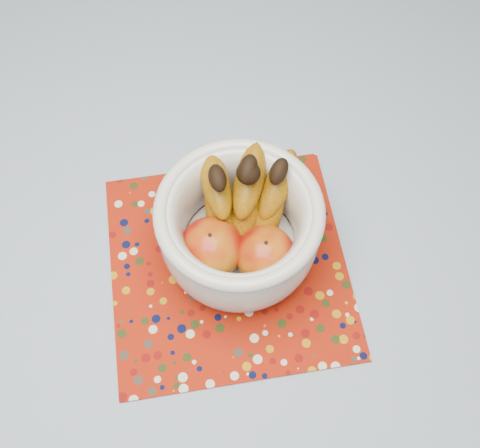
{
  "coord_description": "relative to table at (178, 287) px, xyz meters",
  "views": [
    {
      "loc": [
        0.16,
        -0.29,
        1.53
      ],
      "look_at": [
        0.09,
        0.05,
        0.84
      ],
      "focal_mm": 42.0,
      "sensor_mm": 36.0,
      "label": 1
    }
  ],
  "objects": [
    {
      "name": "table",
      "position": [
        0.0,
        0.0,
        0.0
      ],
      "size": [
        1.2,
        1.2,
        0.75
      ],
      "color": "brown",
      "rests_on": "ground"
    },
    {
      "name": "placemat",
      "position": [
        0.08,
        0.02,
        0.09
      ],
      "size": [
        0.44,
        0.44,
        0.0
      ],
      "primitive_type": "cube",
      "rotation": [
        0.0,
        0.0,
        0.36
      ],
      "color": "#931808",
      "rests_on": "tablecloth"
    },
    {
      "name": "fruit_bowl",
      "position": [
        0.09,
        0.05,
        0.17
      ],
      "size": [
        0.22,
        0.24,
        0.17
      ],
      "color": "silver",
      "rests_on": "placemat"
    },
    {
      "name": "tablecloth",
      "position": [
        0.0,
        0.0,
        0.08
      ],
      "size": [
        1.32,
        1.32,
        0.01
      ],
      "primitive_type": "cube",
      "color": "#6584A9",
      "rests_on": "table"
    }
  ]
}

